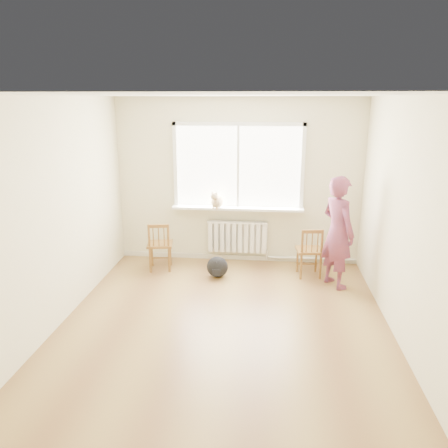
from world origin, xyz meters
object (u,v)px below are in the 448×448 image
(cat, at_px, (217,201))
(backpack, at_px, (217,267))
(chair_left, at_px, (160,246))
(person, at_px, (338,232))
(chair_right, at_px, (310,252))

(cat, distance_m, backpack, 1.10)
(chair_left, bearing_deg, person, 163.79)
(chair_right, distance_m, person, 0.62)
(chair_left, xyz_separation_m, backpack, (0.95, -0.20, -0.24))
(chair_left, relative_size, backpack, 2.41)
(cat, bearing_deg, chair_left, -143.45)
(chair_left, distance_m, person, 2.76)
(person, xyz_separation_m, cat, (-1.83, 0.74, 0.25))
(chair_left, relative_size, chair_right, 1.01)
(chair_right, height_order, person, person)
(chair_left, height_order, backpack, chair_left)
(person, distance_m, backpack, 1.88)
(chair_left, relative_size, cat, 1.76)
(chair_right, height_order, backpack, chair_right)
(chair_right, bearing_deg, backpack, -0.32)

